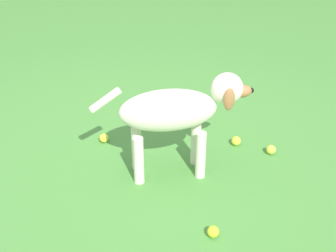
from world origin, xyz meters
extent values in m
plane|color=#478438|center=(0.00, 0.00, 0.00)|extent=(14.00, 14.00, 0.00)
ellipsoid|color=silver|center=(-0.20, 0.06, 0.45)|extent=(0.64, 0.41, 0.26)
cylinder|color=silver|center=(-0.36, -0.07, 0.16)|extent=(0.06, 0.06, 0.32)
cylinder|color=silver|center=(-0.41, 0.07, 0.16)|extent=(0.06, 0.06, 0.32)
cylinder|color=silver|center=(0.00, 0.06, 0.16)|extent=(0.06, 0.06, 0.32)
cylinder|color=silver|center=(-0.05, 0.20, 0.16)|extent=(0.06, 0.06, 0.32)
ellipsoid|color=silver|center=(-0.54, -0.05, 0.57)|extent=(0.24, 0.23, 0.20)
ellipsoid|color=#9E663D|center=(-0.63, -0.08, 0.55)|extent=(0.16, 0.13, 0.08)
sphere|color=black|center=(-0.69, -0.10, 0.55)|extent=(0.04, 0.04, 0.04)
ellipsoid|color=#9E663D|center=(-0.50, -0.14, 0.55)|extent=(0.08, 0.06, 0.15)
ellipsoid|color=#9E663D|center=(-0.56, 0.04, 0.55)|extent=(0.08, 0.06, 0.15)
cylinder|color=silver|center=(0.14, 0.18, 0.55)|extent=(0.20, 0.11, 0.16)
sphere|color=#C9DE29|center=(-0.55, 0.61, 0.03)|extent=(0.07, 0.07, 0.07)
sphere|color=yellow|center=(-0.62, -0.34, 0.03)|extent=(0.07, 0.07, 0.07)
sphere|color=#C2D73F|center=(-0.86, -0.27, 0.03)|extent=(0.07, 0.07, 0.07)
sphere|color=yellow|center=(0.30, -0.22, 0.03)|extent=(0.07, 0.07, 0.07)
camera|label=1|loc=(-0.66, 2.64, 1.88)|focal=53.12mm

